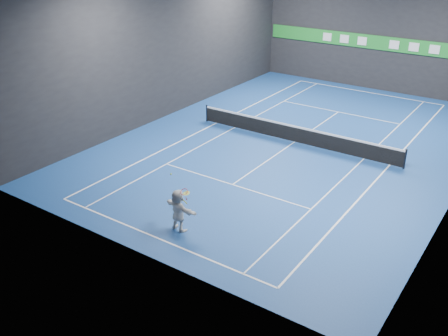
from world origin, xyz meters
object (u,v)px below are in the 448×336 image
Objects in this scene: player at (178,210)px; tennis_racket at (185,193)px; tennis_ball at (171,174)px; tennis_net at (295,133)px.

player is 0.89m from tennis_racket.
player is 1.54m from tennis_ball.
tennis_ball is at bearing -177.97° from tennis_racket.
tennis_racket is at bearing -162.12° from player.
player is 10.92m from tennis_net.
tennis_net is at bearing 93.78° from tennis_racket.
tennis_racket is (0.31, 0.05, 0.83)m from player.
tennis_ball reaches higher than tennis_racket.
tennis_ball is at bearing 4.54° from player.
tennis_racket reaches higher than player.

